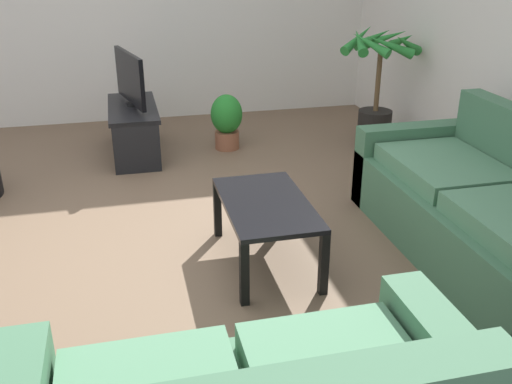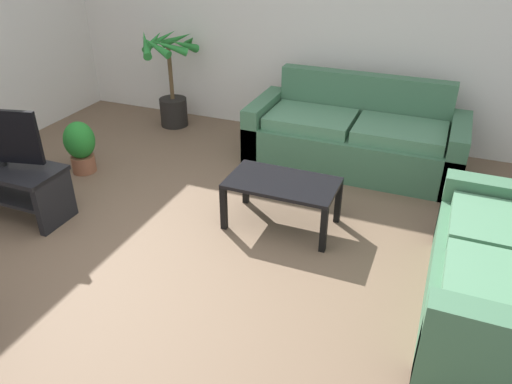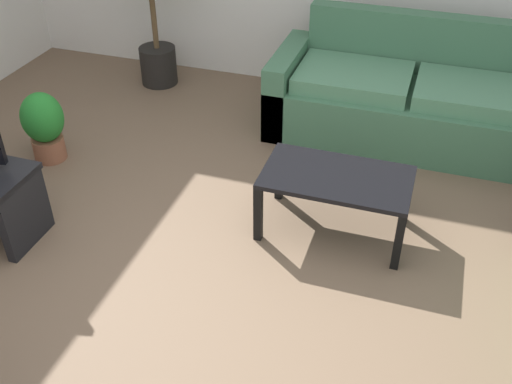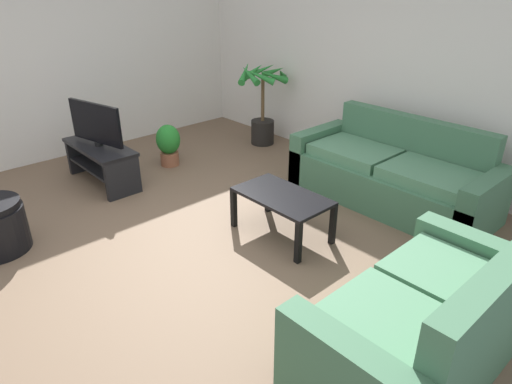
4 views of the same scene
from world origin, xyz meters
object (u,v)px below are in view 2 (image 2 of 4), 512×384
object	(u,v)px
tv_stand	(6,182)
potted_palm	(171,80)
couch_main	(354,139)
couch_loveseat	(509,280)
coffee_table	(282,188)
potted_plant_small	(80,145)

from	to	relation	value
tv_stand	potted_palm	size ratio (longest dim) A/B	0.93
potted_palm	couch_main	bearing A→B (deg)	-6.37
couch_main	couch_loveseat	bearing A→B (deg)	-53.00
couch_main	couch_loveseat	distance (m)	2.36
couch_loveseat	coffee_table	xyz separation A→B (m)	(-1.73, 0.49, 0.07)
coffee_table	couch_loveseat	bearing A→B (deg)	-15.70
tv_stand	potted_plant_small	xyz separation A→B (m)	(0.06, 0.90, -0.01)
couch_main	coffee_table	size ratio (longest dim) A/B	2.39
potted_plant_small	coffee_table	bearing A→B (deg)	-4.53
potted_plant_small	tv_stand	bearing A→B (deg)	-93.79
tv_stand	potted_plant_small	distance (m)	0.90
potted_palm	potted_plant_small	bearing A→B (deg)	-98.25
potted_palm	potted_plant_small	world-z (taller)	potted_palm
couch_main	tv_stand	size ratio (longest dim) A/B	1.99
potted_palm	potted_plant_small	xyz separation A→B (m)	(-0.21, -1.48, -0.29)
coffee_table	potted_plant_small	distance (m)	2.26
couch_main	potted_palm	world-z (taller)	potted_palm
potted_palm	potted_plant_small	distance (m)	1.52
couch_loveseat	potted_palm	world-z (taller)	potted_palm
couch_main	potted_palm	size ratio (longest dim) A/B	1.86
coffee_table	potted_plant_small	xyz separation A→B (m)	(-2.25, 0.18, -0.07)
potted_palm	tv_stand	bearing A→B (deg)	-96.57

